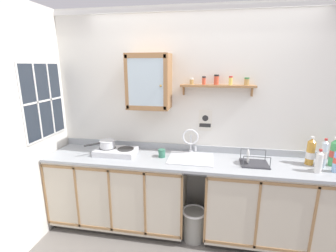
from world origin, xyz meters
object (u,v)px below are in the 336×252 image
at_px(mug, 162,153).
at_px(trash_bin, 194,224).
at_px(bottle_soda_green_0, 334,153).
at_px(wall_cabinet, 149,82).
at_px(bottle_opaque_white_2, 319,162).
at_px(dish_rack, 253,162).
at_px(sink, 191,159).
at_px(bottle_juice_amber_3, 310,152).
at_px(saucepan, 107,144).
at_px(bottle_water_clear_1, 324,154).
at_px(hot_plate_stove, 116,152).
at_px(warning_sign, 205,121).

relative_size(mug, trash_bin, 0.27).
distance_m(bottle_soda_green_0, wall_cabinet, 2.07).
bearing_deg(bottle_opaque_white_2, dish_rack, 170.82).
xyz_separation_m(sink, bottle_juice_amber_3, (1.24, 0.05, 0.15)).
bearing_deg(sink, dish_rack, -4.52).
bearing_deg(bottle_juice_amber_3, sink, -177.70).
height_order(saucepan, trash_bin, saucepan).
relative_size(bottle_water_clear_1, wall_cabinet, 0.51).
distance_m(bottle_soda_green_0, mug, 1.80).
height_order(sink, bottle_opaque_white_2, sink).
bearing_deg(bottle_water_clear_1, bottle_opaque_white_2, -124.11).
bearing_deg(dish_rack, hot_plate_stove, 179.21).
distance_m(bottle_opaque_white_2, trash_bin, 1.45).
relative_size(wall_cabinet, warning_sign, 2.47).
bearing_deg(bottle_water_clear_1, wall_cabinet, 177.02).
relative_size(saucepan, warning_sign, 1.19).
height_order(bottle_juice_amber_3, warning_sign, warning_sign).
height_order(bottle_opaque_white_2, trash_bin, bottle_opaque_white_2).
relative_size(sink, wall_cabinet, 0.82).
xyz_separation_m(saucepan, warning_sign, (1.13, 0.25, 0.26)).
bearing_deg(sink, bottle_opaque_white_2, -6.71).
xyz_separation_m(sink, wall_cabinet, (-0.49, 0.09, 0.85)).
bearing_deg(mug, bottle_water_clear_1, 0.35).
height_order(bottle_opaque_white_2, warning_sign, warning_sign).
height_order(bottle_opaque_white_2, wall_cabinet, wall_cabinet).
distance_m(wall_cabinet, warning_sign, 0.79).
relative_size(sink, bottle_water_clear_1, 1.61).
height_order(bottle_opaque_white_2, dish_rack, bottle_opaque_white_2).
xyz_separation_m(sink, hot_plate_stove, (-0.87, -0.03, 0.05)).
relative_size(bottle_water_clear_1, mug, 3.15).
relative_size(mug, warning_sign, 0.40).
bearing_deg(bottle_juice_amber_3, trash_bin, -170.35).
xyz_separation_m(bottle_juice_amber_3, warning_sign, (-1.10, 0.19, 0.25)).
relative_size(hot_plate_stove, dish_rack, 1.67).
relative_size(saucepan, bottle_soda_green_0, 0.95).
bearing_deg(bottle_juice_amber_3, saucepan, -178.35).
distance_m(bottle_juice_amber_3, trash_bin, 1.47).
bearing_deg(wall_cabinet, warning_sign, 13.61).
distance_m(hot_plate_stove, wall_cabinet, 0.90).
distance_m(hot_plate_stove, bottle_soda_green_0, 2.34).
relative_size(saucepan, dish_rack, 1.03).
relative_size(bottle_water_clear_1, trash_bin, 0.85).
bearing_deg(mug, sink, 3.22).
distance_m(sink, bottle_water_clear_1, 1.35).
bearing_deg(dish_rack, sink, 175.48).
bearing_deg(bottle_water_clear_1, trash_bin, -173.66).
height_order(dish_rack, wall_cabinet, wall_cabinet).
distance_m(bottle_soda_green_0, dish_rack, 0.82).
height_order(mug, trash_bin, mug).
bearing_deg(bottle_water_clear_1, dish_rack, -176.27).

